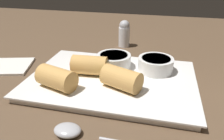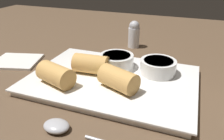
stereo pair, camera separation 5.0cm
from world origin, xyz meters
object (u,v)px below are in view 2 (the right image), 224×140
object	(u,v)px
serving_plate	(112,80)
dipping_bowl_near	(117,61)
spoon	(64,128)
salt_shaker	(134,34)
napkin	(17,61)
dipping_bowl_far	(158,66)

from	to	relation	value
serving_plate	dipping_bowl_near	xyz separation A→B (cm)	(-0.70, 4.81, 2.39)
dipping_bowl_near	spoon	bearing A→B (deg)	-92.46
spoon	serving_plate	bearing A→B (deg)	84.38
serving_plate	dipping_bowl_near	distance (cm)	5.41
salt_shaker	napkin	bearing A→B (deg)	-139.25
spoon	napkin	size ratio (longest dim) A/B	1.38
serving_plate	napkin	xyz separation A→B (cm)	(-26.52, 1.63, -0.46)
dipping_bowl_near	salt_shaker	xyz separation A→B (cm)	(-1.00, 18.22, 0.79)
napkin	salt_shaker	bearing A→B (deg)	40.75
dipping_bowl_far	spoon	distance (cm)	23.71
salt_shaker	spoon	bearing A→B (deg)	-89.86
dipping_bowl_near	spoon	world-z (taller)	dipping_bowl_near
napkin	salt_shaker	size ratio (longest dim) A/B	1.64
dipping_bowl_far	dipping_bowl_near	bearing A→B (deg)	-178.79
dipping_bowl_far	serving_plate	bearing A→B (deg)	-149.65
serving_plate	napkin	size ratio (longest dim) A/B	2.62
serving_plate	dipping_bowl_far	distance (cm)	10.18
serving_plate	salt_shaker	size ratio (longest dim) A/B	4.30
dipping_bowl_near	salt_shaker	distance (cm)	18.26
dipping_bowl_far	salt_shaker	bearing A→B (deg)	119.59
serving_plate	napkin	bearing A→B (deg)	176.48
dipping_bowl_far	salt_shaker	world-z (taller)	salt_shaker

